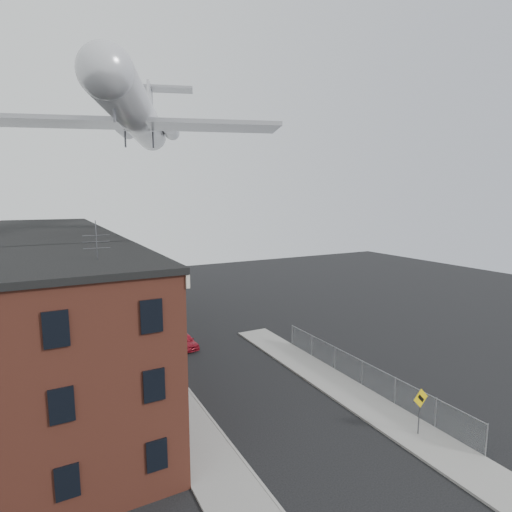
{
  "coord_description": "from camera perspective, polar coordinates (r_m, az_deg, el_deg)",
  "views": [
    {
      "loc": [
        -12.15,
        -14.99,
        13.16
      ],
      "look_at": [
        -0.64,
        6.59,
        9.64
      ],
      "focal_mm": 28.0,
      "sensor_mm": 36.0,
      "label": 1
    }
  ],
  "objects": [
    {
      "name": "row_house_a",
      "position": [
        32.5,
        -27.01,
        -7.02
      ],
      "size": [
        11.98,
        7.0,
        10.3
      ],
      "color": "slate",
      "rests_on": "ground"
    },
    {
      "name": "airplane",
      "position": [
        39.02,
        -16.55,
        18.63
      ],
      "size": [
        24.49,
        28.03,
        8.16
      ],
      "color": "silver",
      "rests_on": "ground"
    },
    {
      "name": "row_house_e",
      "position": [
        60.03,
        -27.61,
        -0.43
      ],
      "size": [
        11.98,
        7.0,
        10.3
      ],
      "color": "slate",
      "rests_on": "ground"
    },
    {
      "name": "warning_sign",
      "position": [
        25.24,
        22.4,
        -18.99
      ],
      "size": [
        1.1,
        0.11,
        2.8
      ],
      "color": "#515156",
      "rests_on": "ground"
    },
    {
      "name": "curb_left",
      "position": [
        41.92,
        -15.75,
        -10.32
      ],
      "size": [
        0.15,
        62.0,
        0.14
      ],
      "primitive_type": "cube",
      "color": "gray",
      "rests_on": "ground"
    },
    {
      "name": "utility_pole",
      "position": [
        34.69,
        -16.41,
        -6.3
      ],
      "size": [
        1.8,
        0.26,
        9.0
      ],
      "color": "black",
      "rests_on": "ground"
    },
    {
      "name": "chainlink_fence",
      "position": [
        30.23,
        14.93,
        -15.82
      ],
      "size": [
        0.06,
        18.06,
        1.9
      ],
      "color": "gray",
      "rests_on": "ground"
    },
    {
      "name": "corner_building",
      "position": [
        23.4,
        -26.56,
        -12.69
      ],
      "size": [
        10.31,
        12.3,
        12.15
      ],
      "color": "#3A1B12",
      "rests_on": "ground"
    },
    {
      "name": "street_tree",
      "position": [
        44.53,
        -18.55,
        -4.83
      ],
      "size": [
        3.22,
        3.2,
        5.2
      ],
      "color": "black",
      "rests_on": "ground"
    },
    {
      "name": "sidewalk_right",
      "position": [
        30.39,
        11.34,
        -17.51
      ],
      "size": [
        3.0,
        26.0,
        0.12
      ],
      "primitive_type": "cube",
      "color": "gray",
      "rests_on": "ground"
    },
    {
      "name": "row_house_b",
      "position": [
        39.32,
        -27.24,
        -4.51
      ],
      "size": [
        11.98,
        7.0,
        10.3
      ],
      "color": "gray",
      "rests_on": "ground"
    },
    {
      "name": "curb_right",
      "position": [
        29.57,
        9.06,
        -18.19
      ],
      "size": [
        0.15,
        26.0,
        0.14
      ],
      "primitive_type": "cube",
      "color": "gray",
      "rests_on": "ground"
    },
    {
      "name": "car_near",
      "position": [
        36.86,
        -10.27,
        -11.8
      ],
      "size": [
        2.01,
        3.91,
        1.27
      ],
      "primitive_type": "imported",
      "rotation": [
        0.0,
        0.0,
        0.14
      ],
      "color": "maroon",
      "rests_on": "ground"
    },
    {
      "name": "car_mid",
      "position": [
        40.54,
        -14.72,
        -10.08
      ],
      "size": [
        1.67,
        3.96,
        1.27
      ],
      "primitive_type": "imported",
      "rotation": [
        0.0,
        0.0,
        -0.09
      ],
      "color": "black",
      "rests_on": "ground"
    },
    {
      "name": "row_house_c",
      "position": [
        46.19,
        -27.4,
        -2.74
      ],
      "size": [
        11.98,
        7.0,
        10.3
      ],
      "color": "slate",
      "rests_on": "ground"
    },
    {
      "name": "sidewalk_left",
      "position": [
        41.66,
        -17.73,
        -10.53
      ],
      "size": [
        3.0,
        62.0,
        0.12
      ],
      "primitive_type": "cube",
      "color": "gray",
      "rests_on": "ground"
    },
    {
      "name": "car_far",
      "position": [
        51.09,
        -15.6,
        -6.26
      ],
      "size": [
        1.93,
        4.62,
        1.33
      ],
      "primitive_type": "imported",
      "rotation": [
        0.0,
        0.0,
        -0.01
      ],
      "color": "gray",
      "rests_on": "ground"
    },
    {
      "name": "row_house_d",
      "position": [
        53.1,
        -27.52,
        -1.44
      ],
      "size": [
        11.98,
        7.0,
        10.3
      ],
      "color": "gray",
      "rests_on": "ground"
    },
    {
      "name": "ground",
      "position": [
        23.35,
        10.09,
        -26.24
      ],
      "size": [
        120.0,
        120.0,
        0.0
      ],
      "primitive_type": "plane",
      "color": "black",
      "rests_on": "ground"
    }
  ]
}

